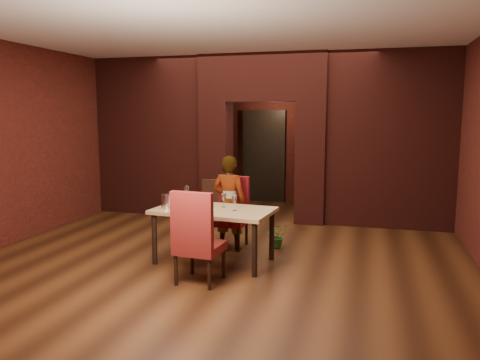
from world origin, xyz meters
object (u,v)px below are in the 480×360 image
object	(u,v)px
chair_near	(200,236)
wine_glass_a	(199,199)
chair_far	(230,213)
wine_glass_b	(224,200)
water_bottle	(187,195)
person_seated	(229,203)
dining_table	(214,235)
wine_bucket	(167,201)
potted_plant	(277,236)
wine_glass_c	(234,203)

from	to	relation	value
chair_near	wine_glass_a	world-z (taller)	chair_near
chair_far	wine_glass_b	bearing A→B (deg)	-78.44
chair_near	water_bottle	xyz separation A→B (m)	(-0.54, 0.95, 0.32)
wine_glass_a	person_seated	bearing A→B (deg)	62.69
dining_table	wine_glass_b	world-z (taller)	wine_glass_b
dining_table	chair_far	size ratio (longest dim) A/B	1.48
chair_far	water_bottle	world-z (taller)	chair_far
wine_glass_b	wine_bucket	world-z (taller)	wine_glass_b
wine_glass_b	wine_glass_a	bearing A→B (deg)	-178.59
wine_glass_b	potted_plant	xyz separation A→B (m)	(0.62, 0.78, -0.67)
person_seated	wine_bucket	world-z (taller)	person_seated
chair_near	water_bottle	bearing A→B (deg)	-55.26
chair_far	person_seated	bearing A→B (deg)	-75.70
chair_far	wine_glass_a	world-z (taller)	chair_far
wine_glass_c	chair_far	bearing A→B (deg)	110.85
person_seated	wine_bucket	xyz separation A→B (m)	(-0.67, -0.80, 0.13)
potted_plant	chair_near	bearing A→B (deg)	-110.21
chair_far	person_seated	xyz separation A→B (m)	(0.02, -0.09, 0.18)
water_bottle	person_seated	bearing A→B (deg)	48.12
wine_glass_b	wine_glass_c	bearing A→B (deg)	-41.97
chair_near	water_bottle	size ratio (longest dim) A/B	4.01
dining_table	wine_glass_a	world-z (taller)	wine_glass_a
wine_glass_c	person_seated	bearing A→B (deg)	111.90
wine_glass_b	chair_far	bearing A→B (deg)	99.21
person_seated	potted_plant	size ratio (longest dim) A/B	3.83
dining_table	chair_near	size ratio (longest dim) A/B	1.40
chair_far	wine_glass_a	xyz separation A→B (m)	(-0.26, -0.64, 0.31)
person_seated	wine_bucket	distance (m)	1.05
wine_glass_b	potted_plant	size ratio (longest dim) A/B	0.52
wine_glass_b	water_bottle	distance (m)	0.56
dining_table	wine_glass_c	size ratio (longest dim) A/B	7.86
wine_glass_a	wine_bucket	world-z (taller)	wine_bucket
chair_near	wine_glass_b	xyz separation A→B (m)	(0.02, 0.94, 0.28)
wine_bucket	water_bottle	distance (m)	0.33
chair_near	wine_glass_c	bearing A→B (deg)	-101.95
person_seated	dining_table	bearing A→B (deg)	93.24
chair_near	wine_bucket	world-z (taller)	chair_near
wine_glass_c	potted_plant	bearing A→B (deg)	67.25
chair_far	wine_bucket	world-z (taller)	chair_far
person_seated	potted_plant	world-z (taller)	person_seated
potted_plant	dining_table	bearing A→B (deg)	-127.76
wine_glass_a	wine_glass_b	distance (m)	0.37
dining_table	chair_far	bearing A→B (deg)	95.41
wine_glass_a	wine_glass_c	world-z (taller)	wine_glass_c
person_seated	potted_plant	xyz separation A→B (m)	(0.70, 0.24, -0.54)
wine_glass_c	water_bottle	xyz separation A→B (m)	(-0.77, 0.20, 0.04)
wine_glass_a	chair_far	bearing A→B (deg)	67.57
water_bottle	chair_far	bearing A→B (deg)	53.69
person_seated	wine_glass_a	bearing A→B (deg)	67.53
person_seated	water_bottle	bearing A→B (deg)	52.96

